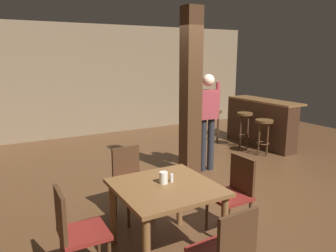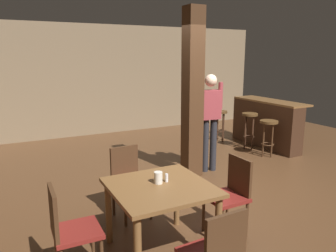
{
  "view_description": "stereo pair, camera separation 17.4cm",
  "coord_description": "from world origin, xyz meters",
  "px_view_note": "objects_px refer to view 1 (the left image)",
  "views": [
    {
      "loc": [
        -3.15,
        -3.78,
        2.04
      ],
      "look_at": [
        -0.9,
        0.22,
        1.04
      ],
      "focal_mm": 35.0,
      "sensor_mm": 36.0,
      "label": 1
    },
    {
      "loc": [
        -3.0,
        -3.87,
        2.04
      ],
      "look_at": [
        -0.9,
        0.22,
        1.04
      ],
      "focal_mm": 35.0,
      "sensor_mm": 36.0,
      "label": 2
    }
  ],
  "objects_px": {
    "chair_east": "(234,191)",
    "bar_stool_near": "(264,128)",
    "napkin_cup": "(164,178)",
    "bar_stool_mid": "(245,122)",
    "salt_shaker": "(172,178)",
    "dining_table": "(166,196)",
    "standing_person": "(208,116)",
    "chair_north": "(131,179)",
    "chair_west": "(75,230)",
    "bar_counter": "(260,122)",
    "bar_stool_far": "(215,118)"
  },
  "relations": [
    {
      "from": "chair_east",
      "to": "bar_stool_near",
      "type": "height_order",
      "value": "chair_east"
    },
    {
      "from": "napkin_cup",
      "to": "bar_stool_mid",
      "type": "relative_size",
      "value": 0.15
    },
    {
      "from": "chair_east",
      "to": "salt_shaker",
      "type": "relative_size",
      "value": 10.06
    },
    {
      "from": "dining_table",
      "to": "bar_stool_mid",
      "type": "height_order",
      "value": "bar_stool_mid"
    },
    {
      "from": "dining_table",
      "to": "standing_person",
      "type": "xyz_separation_m",
      "value": [
        1.85,
        1.84,
        0.37
      ]
    },
    {
      "from": "chair_north",
      "to": "chair_west",
      "type": "bearing_deg",
      "value": -135.53
    },
    {
      "from": "chair_north",
      "to": "bar_counter",
      "type": "xyz_separation_m",
      "value": [
        3.91,
        1.71,
        0.03
      ]
    },
    {
      "from": "chair_north",
      "to": "bar_stool_far",
      "type": "xyz_separation_m",
      "value": [
        3.3,
        2.58,
        0.03
      ]
    },
    {
      "from": "napkin_cup",
      "to": "bar_stool_mid",
      "type": "distance_m",
      "value": 4.29
    },
    {
      "from": "napkin_cup",
      "to": "bar_counter",
      "type": "distance_m",
      "value": 4.67
    },
    {
      "from": "napkin_cup",
      "to": "bar_stool_mid",
      "type": "height_order",
      "value": "napkin_cup"
    },
    {
      "from": "dining_table",
      "to": "salt_shaker",
      "type": "distance_m",
      "value": 0.2
    },
    {
      "from": "salt_shaker",
      "to": "bar_stool_near",
      "type": "xyz_separation_m",
      "value": [
        3.32,
        1.97,
        -0.23
      ]
    },
    {
      "from": "bar_stool_far",
      "to": "napkin_cup",
      "type": "bearing_deg",
      "value": -133.8
    },
    {
      "from": "standing_person",
      "to": "bar_counter",
      "type": "relative_size",
      "value": 0.93
    },
    {
      "from": "napkin_cup",
      "to": "bar_stool_far",
      "type": "height_order",
      "value": "napkin_cup"
    },
    {
      "from": "salt_shaker",
      "to": "standing_person",
      "type": "distance_m",
      "value": 2.51
    },
    {
      "from": "chair_north",
      "to": "standing_person",
      "type": "distance_m",
      "value": 2.14
    },
    {
      "from": "chair_north",
      "to": "napkin_cup",
      "type": "xyz_separation_m",
      "value": [
        0.01,
        -0.85,
        0.3
      ]
    },
    {
      "from": "dining_table",
      "to": "chair_north",
      "type": "bearing_deg",
      "value": 90.47
    },
    {
      "from": "chair_west",
      "to": "chair_north",
      "type": "bearing_deg",
      "value": 44.47
    },
    {
      "from": "bar_counter",
      "to": "bar_stool_mid",
      "type": "height_order",
      "value": "bar_counter"
    },
    {
      "from": "chair_west",
      "to": "chair_east",
      "type": "bearing_deg",
      "value": -0.94
    },
    {
      "from": "chair_north",
      "to": "chair_east",
      "type": "xyz_separation_m",
      "value": [
        0.9,
        -0.93,
        0.0
      ]
    },
    {
      "from": "salt_shaker",
      "to": "dining_table",
      "type": "bearing_deg",
      "value": -151.28
    },
    {
      "from": "chair_north",
      "to": "bar_stool_far",
      "type": "height_order",
      "value": "chair_north"
    },
    {
      "from": "napkin_cup",
      "to": "bar_stool_far",
      "type": "bearing_deg",
      "value": 46.2
    },
    {
      "from": "napkin_cup",
      "to": "salt_shaker",
      "type": "relative_size",
      "value": 1.38
    },
    {
      "from": "dining_table",
      "to": "bar_stool_near",
      "type": "relative_size",
      "value": 1.33
    },
    {
      "from": "dining_table",
      "to": "chair_north",
      "type": "xyz_separation_m",
      "value": [
        -0.01,
        0.91,
        -0.12
      ]
    },
    {
      "from": "dining_table",
      "to": "napkin_cup",
      "type": "height_order",
      "value": "napkin_cup"
    },
    {
      "from": "chair_north",
      "to": "bar_stool_mid",
      "type": "height_order",
      "value": "chair_north"
    },
    {
      "from": "chair_west",
      "to": "bar_counter",
      "type": "relative_size",
      "value": 0.48
    },
    {
      "from": "chair_north",
      "to": "salt_shaker",
      "type": "bearing_deg",
      "value": -82.83
    },
    {
      "from": "chair_west",
      "to": "standing_person",
      "type": "distance_m",
      "value": 3.37
    },
    {
      "from": "bar_stool_near",
      "to": "chair_east",
      "type": "bearing_deg",
      "value": -141.1
    },
    {
      "from": "chair_east",
      "to": "standing_person",
      "type": "height_order",
      "value": "standing_person"
    },
    {
      "from": "chair_north",
      "to": "bar_stool_far",
      "type": "relative_size",
      "value": 1.22
    },
    {
      "from": "chair_north",
      "to": "bar_stool_mid",
      "type": "bearing_deg",
      "value": 26.41
    },
    {
      "from": "dining_table",
      "to": "standing_person",
      "type": "bearing_deg",
      "value": 44.82
    },
    {
      "from": "dining_table",
      "to": "bar_stool_near",
      "type": "bearing_deg",
      "value": 30.58
    },
    {
      "from": "dining_table",
      "to": "chair_east",
      "type": "relative_size",
      "value": 1.11
    },
    {
      "from": "chair_north",
      "to": "bar_counter",
      "type": "distance_m",
      "value": 4.27
    },
    {
      "from": "chair_east",
      "to": "bar_stool_far",
      "type": "distance_m",
      "value": 4.25
    },
    {
      "from": "napkin_cup",
      "to": "salt_shaker",
      "type": "distance_m",
      "value": 0.09
    },
    {
      "from": "chair_west",
      "to": "bar_counter",
      "type": "height_order",
      "value": "bar_counter"
    },
    {
      "from": "chair_east",
      "to": "bar_counter",
      "type": "height_order",
      "value": "bar_counter"
    },
    {
      "from": "napkin_cup",
      "to": "salt_shaker",
      "type": "xyz_separation_m",
      "value": [
        0.09,
        -0.01,
        -0.02
      ]
    },
    {
      "from": "chair_west",
      "to": "bar_stool_near",
      "type": "xyz_separation_m",
      "value": [
        4.34,
        2.01,
        0.06
      ]
    },
    {
      "from": "standing_person",
      "to": "bar_stool_near",
      "type": "relative_size",
      "value": 2.31
    }
  ]
}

